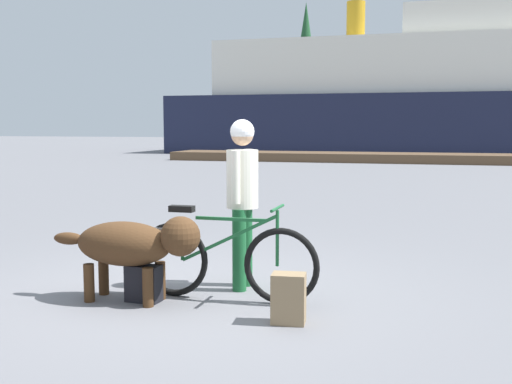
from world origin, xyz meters
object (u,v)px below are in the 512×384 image
dog (134,244)px  sailboat_moored (224,143)px  ferry_boat (415,99)px  handbag_pannier (144,283)px  bicycle (224,260)px  backpack (289,298)px  person_cyclist (242,188)px

dog → sailboat_moored: (-11.00, 34.85, -0.05)m
ferry_boat → handbag_pannier: bearing=-92.4°
dog → bicycle: bearing=18.9°
backpack → handbag_pannier: 1.49m
backpack → handbag_pannier: (-1.46, 0.26, -0.04)m
dog → backpack: 1.60m
person_cyclist → ferry_boat: (0.66, 32.40, 2.17)m
handbag_pannier → ferry_boat: size_ratio=0.01×
dog → backpack: size_ratio=3.56×
bicycle → handbag_pannier: 0.79m
person_cyclist → dog: bearing=-138.7°
backpack → bicycle: bearing=144.9°
backpack → handbag_pannier: size_ratio=1.22×
dog → person_cyclist: bearing=41.3°
backpack → ferry_boat: (-0.05, 33.38, 2.99)m
ferry_boat → sailboat_moored: bearing=172.2°
person_cyclist → backpack: size_ratio=4.05×
person_cyclist → backpack: bearing=-54.4°
person_cyclist → handbag_pannier: person_cyclist is taller
backpack → sailboat_moored: (-12.54, 35.10, 0.29)m
bicycle → dog: bearing=-161.1°
dog → handbag_pannier: 0.38m
dog → handbag_pannier: size_ratio=4.36×
bicycle → person_cyclist: person_cyclist is taller
bicycle → backpack: (0.75, -0.52, -0.18)m
bicycle → ferry_boat: (0.70, 32.86, 2.81)m
backpack → handbag_pannier: backpack is taller
backpack → ferry_boat: bearing=90.1°
person_cyclist → ferry_boat: bearing=88.8°
bicycle → handbag_pannier: bearing=-160.0°
bicycle → person_cyclist: 0.79m
bicycle → sailboat_moored: sailboat_moored is taller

